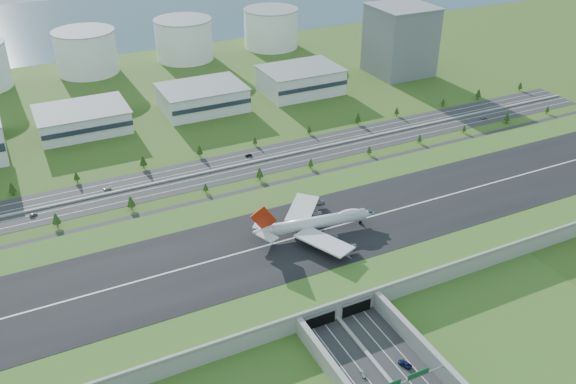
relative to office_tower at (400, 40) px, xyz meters
name	(u,v)px	position (x,y,z in m)	size (l,w,h in m)	color
ground	(285,255)	(-200.00, -195.00, -27.50)	(1200.00, 1200.00, 0.00)	#2F4816
airfield_deck	(285,248)	(-200.00, -195.09, -23.38)	(520.00, 100.00, 9.20)	gray
sign_gantry_near	(404,383)	(-200.00, -290.04, -20.55)	(38.70, 0.70, 9.80)	gray
north_expressway	(216,170)	(-200.00, -100.00, -27.44)	(560.00, 36.00, 0.12)	#28282B
tree_row	(199,167)	(-210.07, -100.11, -22.90)	(508.23, 48.62, 8.32)	#3D2819
hangar_mid_a	(83,120)	(-260.00, -5.00, -20.00)	(58.00, 42.00, 15.00)	silver
hangar_mid_b	(202,98)	(-175.00, -5.00, -19.00)	(58.00, 42.00, 17.00)	silver
hangar_mid_c	(300,80)	(-95.00, -5.00, -18.00)	(58.00, 42.00, 19.00)	silver
office_tower	(400,40)	(0.00, 0.00, 0.00)	(46.00, 46.00, 55.00)	slate
fuel_tank_b	(86,52)	(-235.00, 115.00, -10.00)	(50.00, 50.00, 35.00)	white
fuel_tank_c	(184,40)	(-150.00, 115.00, -10.00)	(50.00, 50.00, 35.00)	white
fuel_tank_d	(271,28)	(-65.00, 115.00, -10.00)	(50.00, 50.00, 35.00)	white
bay_water	(94,22)	(-200.00, 285.00, -27.47)	(1200.00, 260.00, 0.06)	#314D5E
boeing_747	(315,222)	(-183.90, -194.64, -13.99)	(62.30, 58.50, 19.33)	silver
car_0	(363,373)	(-206.99, -275.19, -26.69)	(1.62, 4.03, 1.37)	silver
car_2	(405,364)	(-190.46, -278.18, -26.62)	(2.54, 5.50, 1.53)	#0E1947
car_4	(33,215)	(-303.54, -106.09, -26.69)	(1.64, 4.07, 1.39)	#5A5A5F
car_5	(248,155)	(-175.31, -91.29, -26.68)	(1.49, 4.27, 1.41)	black
car_6	(484,118)	(-2.16, -109.63, -26.61)	(2.55, 5.53, 1.54)	#9F9FA3
car_7	(107,188)	(-263.06, -94.74, -26.72)	(1.86, 4.58, 1.33)	silver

